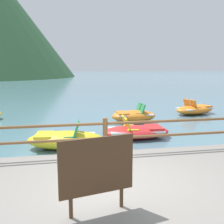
% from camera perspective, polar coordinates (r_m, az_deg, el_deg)
% --- Properties ---
extents(ground_plane, '(200.00, 200.00, 0.00)m').
position_cam_1_polar(ground_plane, '(45.04, -9.79, 6.13)').
color(ground_plane, slate).
extents(dock_railing, '(23.92, 0.12, 0.95)m').
position_cam_1_polar(dock_railing, '(6.80, -1.45, -4.36)').
color(dock_railing, brown).
rests_on(dock_railing, promenade_dock).
extents(sign_board, '(1.16, 0.29, 1.19)m').
position_cam_1_polar(sign_board, '(4.12, -3.21, -11.55)').
color(sign_board, silver).
rests_on(sign_board, promenade_dock).
extents(pedal_boat_0, '(2.19, 1.36, 0.88)m').
position_cam_1_polar(pedal_boat_0, '(12.93, 4.57, -0.78)').
color(pedal_boat_0, orange).
rests_on(pedal_boat_0, ground).
extents(pedal_boat_2, '(2.58, 1.50, 0.87)m').
position_cam_1_polar(pedal_boat_2, '(8.90, -9.84, -5.70)').
color(pedal_boat_2, yellow).
rests_on(pedal_boat_2, ground).
extents(pedal_boat_5, '(2.65, 1.87, 0.84)m').
position_cam_1_polar(pedal_boat_5, '(15.66, 17.08, 0.55)').
color(pedal_boat_5, orange).
rests_on(pedal_boat_5, ground).
extents(pedal_boat_6, '(2.57, 1.47, 0.81)m').
position_cam_1_polar(pedal_boat_6, '(10.05, 5.12, -4.11)').
color(pedal_boat_6, red).
rests_on(pedal_boat_6, ground).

